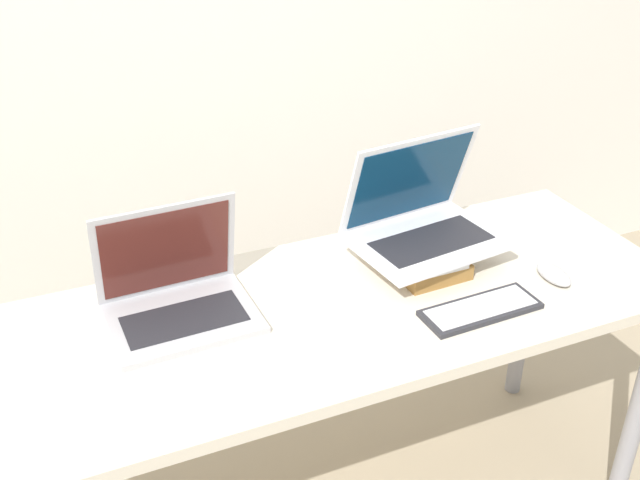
{
  "coord_description": "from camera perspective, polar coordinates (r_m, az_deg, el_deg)",
  "views": [
    {
      "loc": [
        -0.54,
        -0.99,
        1.7
      ],
      "look_at": [
        0.02,
        0.31,
        0.89
      ],
      "focal_mm": 42.0,
      "sensor_mm": 36.0,
      "label": 1
    }
  ],
  "objects": [
    {
      "name": "desk",
      "position": [
        1.76,
        -0.5,
        -7.39
      ],
      "size": [
        1.79,
        0.61,
        0.71
      ],
      "color": "beige",
      "rests_on": "ground_plane"
    },
    {
      "name": "laptop_left",
      "position": [
        1.7,
        -10.84,
        -4.16
      ],
      "size": [
        0.33,
        0.26,
        0.26
      ],
      "color": "#B2B2B7",
      "rests_on": "desk"
    },
    {
      "name": "book_stack",
      "position": [
        1.88,
        7.43,
        -1.06
      ],
      "size": [
        0.18,
        0.26,
        0.06
      ],
      "color": "olive",
      "rests_on": "desk"
    },
    {
      "name": "laptop_on_books",
      "position": [
        1.86,
        7.73,
        1.49
      ],
      "size": [
        0.38,
        0.3,
        0.26
      ],
      "color": "silver",
      "rests_on": "book_stack"
    },
    {
      "name": "wireless_keyboard",
      "position": [
        1.74,
        12.14,
        -5.18
      ],
      "size": [
        0.28,
        0.11,
        0.01
      ],
      "color": "#28282D",
      "rests_on": "desk"
    },
    {
      "name": "mouse",
      "position": [
        1.9,
        17.38,
        -2.5
      ],
      "size": [
        0.06,
        0.11,
        0.03
      ],
      "color": "#B2B2B7",
      "rests_on": "desk"
    }
  ]
}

